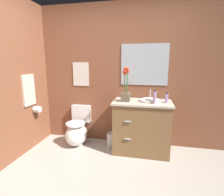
{
  "coord_description": "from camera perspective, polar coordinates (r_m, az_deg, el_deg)",
  "views": [
    {
      "loc": [
        0.49,
        -1.49,
        1.49
      ],
      "look_at": [
        -0.08,
        1.23,
        0.91
      ],
      "focal_mm": 27.69,
      "sensor_mm": 36.0,
      "label": 1
    }
  ],
  "objects": [
    {
      "name": "lotion_bottle",
      "position": [
        2.69,
        13.87,
        0.2
      ],
      "size": [
        0.05,
        0.05,
        0.21
      ],
      "color": "#B28CBF",
      "rests_on": "vanity_cabinet"
    },
    {
      "name": "vanity_cabinet",
      "position": [
        2.96,
        9.78,
        -9.11
      ],
      "size": [
        0.94,
        0.56,
        1.05
      ],
      "color": "brown",
      "rests_on": "ground_plane"
    },
    {
      "name": "wall_back",
      "position": [
        3.12,
        6.59,
        7.2
      ],
      "size": [
        4.6,
        0.05,
        2.5
      ],
      "primitive_type": "cube",
      "color": "brown",
      "rests_on": "ground_plane"
    },
    {
      "name": "wall_mirror",
      "position": [
        3.07,
        10.61,
        10.74
      ],
      "size": [
        0.8,
        0.01,
        0.7
      ],
      "primitive_type": "cube",
      "color": "#B2BCC6"
    },
    {
      "name": "soap_bottle",
      "position": [
        2.81,
        17.56,
        -0.05
      ],
      "size": [
        0.05,
        0.05,
        0.17
      ],
      "color": "#B28CBF",
      "rests_on": "vanity_cabinet"
    },
    {
      "name": "toilet",
      "position": [
        3.31,
        -11.37,
        -10.71
      ],
      "size": [
        0.38,
        0.59,
        0.69
      ],
      "color": "white",
      "rests_on": "ground_plane"
    },
    {
      "name": "toilet_paper_roll",
      "position": [
        3.32,
        -23.48,
        -3.42
      ],
      "size": [
        0.11,
        0.11,
        0.11
      ],
      "primitive_type": "cylinder",
      "rotation": [
        0.0,
        1.57,
        0.0
      ],
      "color": "white"
    },
    {
      "name": "hanging_towel",
      "position": [
        3.21,
        -25.8,
        2.35
      ],
      "size": [
        0.03,
        0.28,
        0.52
      ],
      "primitive_type": "cube",
      "color": "beige"
    },
    {
      "name": "wall_poster",
      "position": [
        3.32,
        -10.26,
        7.74
      ],
      "size": [
        0.31,
        0.01,
        0.44
      ],
      "primitive_type": "cube",
      "color": "silver"
    },
    {
      "name": "flower_vase",
      "position": [
        2.77,
        4.54,
        2.75
      ],
      "size": [
        0.14,
        0.14,
        0.56
      ],
      "color": "brown",
      "rests_on": "vanity_cabinet"
    },
    {
      "name": "trash_bin",
      "position": [
        3.15,
        -0.03,
        -13.73
      ],
      "size": [
        0.18,
        0.18,
        0.27
      ],
      "color": "#B7B7BC",
      "rests_on": "ground_plane"
    }
  ]
}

